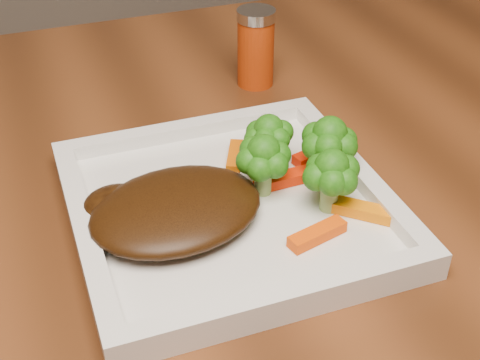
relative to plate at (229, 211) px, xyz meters
name	(u,v)px	position (x,y,z in m)	size (l,w,h in m)	color
plate	(229,211)	(0.00, 0.00, 0.00)	(0.27, 0.27, 0.01)	white
steak	(176,209)	(-0.05, -0.01, 0.02)	(0.15, 0.12, 0.03)	#371C08
broccoli_0	(269,136)	(0.05, 0.04, 0.04)	(0.05, 0.05, 0.07)	#377513
broccoli_1	(329,148)	(0.10, 0.01, 0.04)	(0.06, 0.06, 0.06)	#1B5E0F
broccoli_2	(331,181)	(0.08, -0.03, 0.04)	(0.06, 0.06, 0.06)	#215B0F
broccoli_3	(263,164)	(0.03, 0.01, 0.04)	(0.06, 0.06, 0.06)	#346611
carrot_0	(317,234)	(0.05, -0.07, 0.01)	(0.05, 0.01, 0.01)	#F44A03
carrot_1	(362,210)	(0.10, -0.05, 0.01)	(0.06, 0.02, 0.01)	orange
carrot_3	(317,154)	(0.10, 0.04, 0.01)	(0.05, 0.01, 0.01)	#FF2204
carrot_4	(235,157)	(0.03, 0.06, 0.01)	(0.05, 0.01, 0.01)	#D15703
carrot_6	(285,179)	(0.06, 0.01, 0.01)	(0.06, 0.02, 0.01)	#F12703
spice_shaker	(256,48)	(0.11, 0.23, 0.04)	(0.04, 0.04, 0.09)	#AD3209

